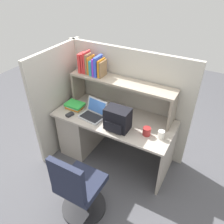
# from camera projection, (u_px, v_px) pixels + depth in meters

# --- Properties ---
(ground_plane) EXTENTS (8.00, 8.00, 0.00)m
(ground_plane) POSITION_uv_depth(u_px,v_px,m) (114.00, 157.00, 3.36)
(ground_plane) COLOR #4C4C51
(desk) EXTENTS (1.60, 0.70, 0.73)m
(desk) POSITION_uv_depth(u_px,v_px,m) (91.00, 128.00, 3.28)
(desk) COLOR #AAA093
(desk) RESTS_ON ground_plane
(cubicle_partition_rear) EXTENTS (1.84, 0.05, 1.55)m
(cubicle_partition_rear) POSITION_uv_depth(u_px,v_px,m) (127.00, 102.00, 3.19)
(cubicle_partition_rear) COLOR #B2ADA0
(cubicle_partition_rear) RESTS_ON ground_plane
(cubicle_partition_left) EXTENTS (0.05, 1.06, 1.55)m
(cubicle_partition_left) POSITION_uv_depth(u_px,v_px,m) (61.00, 100.00, 3.22)
(cubicle_partition_left) COLOR #B2ADA0
(cubicle_partition_left) RESTS_ON ground_plane
(overhead_hutch) EXTENTS (1.44, 0.28, 0.45)m
(overhead_hutch) POSITION_uv_depth(u_px,v_px,m) (121.00, 88.00, 2.89)
(overhead_hutch) COLOR gray
(overhead_hutch) RESTS_ON desk
(reference_books_on_shelf) EXTENTS (0.36, 0.18, 0.29)m
(reference_books_on_shelf) POSITION_uv_depth(u_px,v_px,m) (92.00, 65.00, 2.94)
(reference_books_on_shelf) COLOR red
(reference_books_on_shelf) RESTS_ON overhead_hutch
(laptop) EXTENTS (0.34, 0.30, 0.22)m
(laptop) POSITION_uv_depth(u_px,v_px,m) (94.00, 113.00, 2.94)
(laptop) COLOR #B7BABF
(laptop) RESTS_ON desk
(backpack) EXTENTS (0.30, 0.23, 0.28)m
(backpack) POSITION_uv_depth(u_px,v_px,m) (117.00, 119.00, 2.68)
(backpack) COLOR black
(backpack) RESTS_ON desk
(computer_mouse) EXTENTS (0.08, 0.11, 0.03)m
(computer_mouse) POSITION_uv_depth(u_px,v_px,m) (70.00, 115.00, 2.97)
(computer_mouse) COLOR #262628
(computer_mouse) RESTS_ON desk
(paper_cup) EXTENTS (0.08, 0.08, 0.10)m
(paper_cup) POSITION_uv_depth(u_px,v_px,m) (161.00, 134.00, 2.58)
(paper_cup) COLOR white
(paper_cup) RESTS_ON desk
(snack_canister) EXTENTS (0.10, 0.10, 0.10)m
(snack_canister) POSITION_uv_depth(u_px,v_px,m) (147.00, 131.00, 2.63)
(snack_canister) COLOR maroon
(snack_canister) RESTS_ON desk
(desk_book_stack) EXTENTS (0.25, 0.18, 0.08)m
(desk_book_stack) POSITION_uv_depth(u_px,v_px,m) (75.00, 106.00, 3.10)
(desk_book_stack) COLOR orange
(desk_book_stack) RESTS_ON desk
(office_chair) EXTENTS (0.52, 0.52, 0.93)m
(office_chair) POSITION_uv_depth(u_px,v_px,m) (79.00, 190.00, 2.41)
(office_chair) COLOR black
(office_chair) RESTS_ON ground_plane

